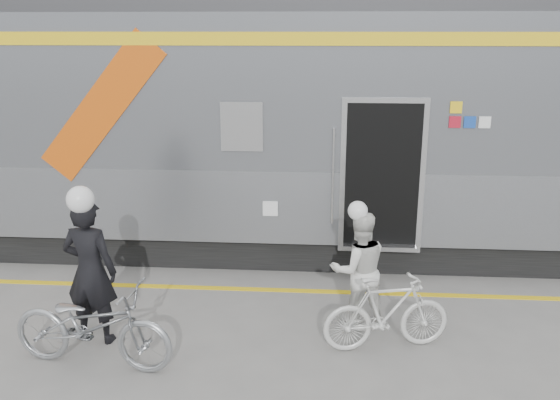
# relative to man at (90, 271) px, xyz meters

# --- Properties ---
(ground) EXTENTS (90.00, 90.00, 0.00)m
(ground) POSITION_rel_man_xyz_m (2.45, -0.61, -0.88)
(ground) COLOR slate
(ground) RESTS_ON ground
(train) EXTENTS (24.00, 3.17, 4.10)m
(train) POSITION_rel_man_xyz_m (1.32, 3.58, 1.17)
(train) COLOR black
(train) RESTS_ON ground
(safety_strip) EXTENTS (24.00, 0.12, 0.01)m
(safety_strip) POSITION_rel_man_xyz_m (2.45, 1.54, -0.88)
(safety_strip) COLOR yellow
(safety_strip) RESTS_ON ground
(man) EXTENTS (0.69, 0.50, 1.76)m
(man) POSITION_rel_man_xyz_m (0.00, 0.00, 0.00)
(man) COLOR black
(man) RESTS_ON ground
(bicycle_left) EXTENTS (1.91, 0.89, 0.97)m
(bicycle_left) POSITION_rel_man_xyz_m (0.20, -0.55, -0.40)
(bicycle_left) COLOR #979A9E
(bicycle_left) RESTS_ON ground
(woman) EXTENTS (0.83, 0.71, 1.48)m
(woman) POSITION_rel_man_xyz_m (3.13, 0.60, -0.14)
(woman) COLOR silver
(woman) RESTS_ON ground
(bicycle_right) EXTENTS (1.55, 0.75, 0.90)m
(bicycle_right) POSITION_rel_man_xyz_m (3.43, 0.05, -0.43)
(bicycle_right) COLOR silver
(bicycle_right) RESTS_ON ground
(helmet_man) EXTENTS (0.31, 0.31, 0.31)m
(helmet_man) POSITION_rel_man_xyz_m (0.00, 0.00, 1.03)
(helmet_man) COLOR white
(helmet_man) RESTS_ON man
(helmet_woman) EXTENTS (0.24, 0.24, 0.24)m
(helmet_woman) POSITION_rel_man_xyz_m (3.13, 0.60, 0.72)
(helmet_woman) COLOR white
(helmet_woman) RESTS_ON woman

